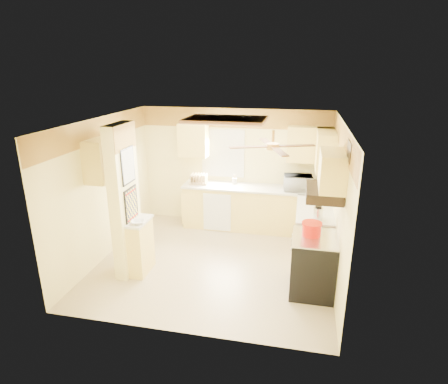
% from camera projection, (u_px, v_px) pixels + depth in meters
% --- Properties ---
extents(floor, '(4.00, 4.00, 0.00)m').
position_uv_depth(floor, '(215.00, 262.00, 6.66)').
color(floor, tan).
rests_on(floor, ground).
extents(ceiling, '(4.00, 4.00, 0.00)m').
position_uv_depth(ceiling, '(213.00, 121.00, 5.87)').
color(ceiling, white).
rests_on(ceiling, wall_back).
extents(wall_back, '(4.00, 0.00, 4.00)m').
position_uv_depth(wall_back, '(235.00, 168.00, 8.03)').
color(wall_back, '#FFEF9B').
rests_on(wall_back, floor).
extents(wall_front, '(4.00, 0.00, 4.00)m').
position_uv_depth(wall_front, '(177.00, 247.00, 4.50)').
color(wall_front, '#FFEF9B').
rests_on(wall_front, floor).
extents(wall_left, '(0.00, 3.80, 3.80)m').
position_uv_depth(wall_left, '(105.00, 188.00, 6.66)').
color(wall_left, '#FFEF9B').
rests_on(wall_left, floor).
extents(wall_right, '(0.00, 3.80, 3.80)m').
position_uv_depth(wall_right, '(338.00, 205.00, 5.87)').
color(wall_right, '#FFEF9B').
rests_on(wall_right, floor).
extents(wallpaper_border, '(4.00, 0.02, 0.40)m').
position_uv_depth(wallpaper_border, '(235.00, 118.00, 7.67)').
color(wallpaper_border, '#EFB546').
rests_on(wallpaper_border, wall_back).
extents(partition_column, '(0.20, 0.70, 2.50)m').
position_uv_depth(partition_column, '(125.00, 201.00, 6.02)').
color(partition_column, '#FFEF9B').
rests_on(partition_column, floor).
extents(partition_ledge, '(0.25, 0.55, 0.90)m').
position_uv_depth(partition_ledge, '(141.00, 247.00, 6.23)').
color(partition_ledge, '#FFED7B').
rests_on(partition_ledge, floor).
extents(ledge_top, '(0.28, 0.58, 0.04)m').
position_uv_depth(ledge_top, '(139.00, 221.00, 6.08)').
color(ledge_top, white).
rests_on(ledge_top, partition_ledge).
extents(lower_cabinets_back, '(3.00, 0.60, 0.90)m').
position_uv_depth(lower_cabinets_back, '(255.00, 209.00, 7.91)').
color(lower_cabinets_back, '#FFED7B').
rests_on(lower_cabinets_back, floor).
extents(lower_cabinets_right, '(0.60, 1.40, 0.90)m').
position_uv_depth(lower_cabinets_right, '(314.00, 234.00, 6.74)').
color(lower_cabinets_right, '#FFED7B').
rests_on(lower_cabinets_right, floor).
extents(countertop_back, '(3.04, 0.64, 0.04)m').
position_uv_depth(countertop_back, '(255.00, 188.00, 7.75)').
color(countertop_back, white).
rests_on(countertop_back, lower_cabinets_back).
extents(countertop_right, '(0.64, 1.44, 0.04)m').
position_uv_depth(countertop_right, '(315.00, 209.00, 6.59)').
color(countertop_right, white).
rests_on(countertop_right, lower_cabinets_right).
extents(dishwasher_panel, '(0.58, 0.02, 0.80)m').
position_uv_depth(dishwasher_panel, '(217.00, 212.00, 7.77)').
color(dishwasher_panel, white).
rests_on(dishwasher_panel, lower_cabinets_back).
extents(window, '(0.92, 0.02, 1.02)m').
position_uv_depth(window, '(223.00, 153.00, 7.97)').
color(window, white).
rests_on(window, wall_back).
extents(upper_cab_back_left, '(0.60, 0.35, 0.70)m').
position_uv_depth(upper_cab_back_left, '(193.00, 140.00, 7.84)').
color(upper_cab_back_left, '#FFED7B').
rests_on(upper_cab_back_left, wall_back).
extents(upper_cab_back_right, '(0.90, 0.35, 0.70)m').
position_uv_depth(upper_cab_back_right, '(310.00, 145.00, 7.37)').
color(upper_cab_back_right, '#FFED7B').
rests_on(upper_cab_back_right, wall_back).
extents(upper_cab_right, '(0.35, 1.00, 0.70)m').
position_uv_depth(upper_cab_right, '(326.00, 150.00, 6.87)').
color(upper_cab_right, '#FFED7B').
rests_on(upper_cab_right, wall_right).
extents(upper_cab_left_wall, '(0.35, 0.75, 0.70)m').
position_uv_depth(upper_cab_left_wall, '(103.00, 159.00, 6.20)').
color(upper_cab_left_wall, '#FFED7B').
rests_on(upper_cab_left_wall, wall_left).
extents(upper_cab_over_stove, '(0.35, 0.76, 0.52)m').
position_uv_depth(upper_cab_over_stove, '(332.00, 170.00, 5.17)').
color(upper_cab_over_stove, '#FFED7B').
rests_on(upper_cab_over_stove, wall_right).
extents(stove, '(0.68, 0.77, 0.92)m').
position_uv_depth(stove, '(313.00, 264.00, 5.68)').
color(stove, black).
rests_on(stove, floor).
extents(range_hood, '(0.50, 0.76, 0.14)m').
position_uv_depth(range_hood, '(324.00, 192.00, 5.29)').
color(range_hood, black).
rests_on(range_hood, upper_cab_over_stove).
extents(poster_menu, '(0.02, 0.42, 0.57)m').
position_uv_depth(poster_menu, '(128.00, 166.00, 5.81)').
color(poster_menu, black).
rests_on(poster_menu, partition_column).
extents(poster_nashville, '(0.02, 0.42, 0.57)m').
position_uv_depth(poster_nashville, '(131.00, 205.00, 6.01)').
color(poster_nashville, black).
rests_on(poster_nashville, partition_column).
extents(ceiling_light_panel, '(1.35, 0.95, 0.06)m').
position_uv_depth(ceiling_light_panel, '(226.00, 120.00, 6.32)').
color(ceiling_light_panel, brown).
rests_on(ceiling_light_panel, ceiling).
extents(ceiling_fan, '(1.15, 1.15, 0.26)m').
position_uv_depth(ceiling_fan, '(273.00, 146.00, 5.09)').
color(ceiling_fan, gold).
rests_on(ceiling_fan, ceiling).
extents(vent_grate, '(0.02, 0.40, 0.25)m').
position_uv_depth(vent_grate, '(349.00, 151.00, 4.71)').
color(vent_grate, black).
rests_on(vent_grate, wall_right).
extents(microwave, '(0.59, 0.43, 0.31)m').
position_uv_depth(microwave, '(298.00, 183.00, 7.52)').
color(microwave, white).
rests_on(microwave, countertop_back).
extents(bowl, '(0.28, 0.28, 0.05)m').
position_uv_depth(bowl, '(138.00, 222.00, 5.94)').
color(bowl, white).
rests_on(bowl, ledge_top).
extents(dutch_oven, '(0.30, 0.30, 0.20)m').
position_uv_depth(dutch_oven, '(312.00, 229.00, 5.57)').
color(dutch_oven, red).
rests_on(dutch_oven, stove).
extents(kettle, '(0.16, 0.16, 0.24)m').
position_uv_depth(kettle, '(318.00, 213.00, 6.07)').
color(kettle, silver).
rests_on(kettle, countertop_right).
extents(dish_rack, '(0.38, 0.29, 0.21)m').
position_uv_depth(dish_rack, '(199.00, 180.00, 7.95)').
color(dish_rack, tan).
rests_on(dish_rack, countertop_back).
extents(utensil_crock, '(0.10, 0.10, 0.19)m').
position_uv_depth(utensil_crock, '(235.00, 181.00, 7.94)').
color(utensil_crock, white).
rests_on(utensil_crock, countertop_back).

